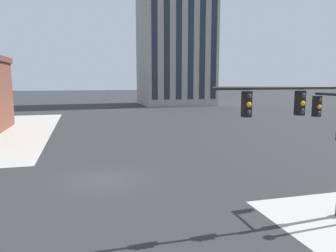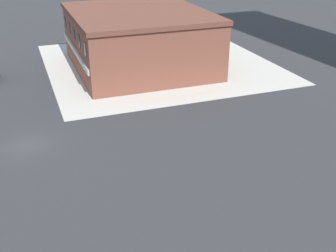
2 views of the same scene
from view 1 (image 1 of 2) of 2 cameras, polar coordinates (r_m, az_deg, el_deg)
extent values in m
plane|color=#2D2D30|center=(18.36, -11.44, -9.23)|extent=(320.00, 320.00, 0.00)
cylinder|color=black|center=(12.40, 19.90, 6.31)|extent=(5.60, 0.12, 0.12)
cylinder|color=black|center=(14.85, 26.77, 4.98)|extent=(0.11, 1.80, 0.11)
cube|color=black|center=(12.80, 22.16, 3.77)|extent=(0.28, 0.28, 0.90)
sphere|color=#282828|center=(12.66, 22.66, 4.97)|extent=(0.18, 0.18, 0.18)
sphere|color=orange|center=(12.67, 22.59, 3.70)|extent=(0.18, 0.18, 0.18)
sphere|color=#282828|center=(12.69, 22.53, 2.45)|extent=(0.18, 0.18, 0.18)
cube|color=black|center=(11.63, 13.64, 3.76)|extent=(0.28, 0.28, 0.90)
sphere|color=#282828|center=(11.47, 14.07, 5.09)|extent=(0.18, 0.18, 0.18)
sphere|color=orange|center=(11.49, 14.03, 3.69)|extent=(0.18, 0.18, 0.18)
sphere|color=#282828|center=(11.51, 13.98, 2.30)|extent=(0.18, 0.18, 0.18)
cube|color=black|center=(15.49, 24.68, 3.16)|extent=(0.28, 0.28, 0.90)
sphere|color=#282828|center=(15.35, 25.12, 4.15)|extent=(0.18, 0.18, 0.18)
sphere|color=orange|center=(15.36, 25.06, 3.11)|extent=(0.18, 0.18, 0.18)
sphere|color=#282828|center=(15.39, 24.99, 2.07)|extent=(0.18, 0.18, 0.18)
camera|label=2|loc=(44.20, 52.12, 22.76)|focal=44.95mm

